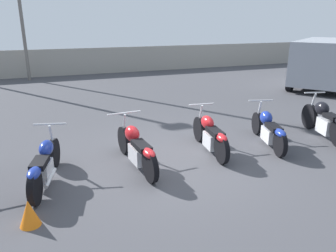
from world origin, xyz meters
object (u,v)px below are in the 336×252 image
motorcycle_slot_3 (211,135)px  motorcycle_slot_2 (136,148)px  parked_van (326,61)px  motorcycle_slot_4 (269,129)px  motorcycle_slot_1 (45,165)px  traffic_cone_near (29,213)px  motorcycle_slot_5 (325,120)px

motorcycle_slot_3 → motorcycle_slot_2: bearing=-168.1°
parked_van → motorcycle_slot_3: bearing=-95.0°
parked_van → motorcycle_slot_4: bearing=-89.1°
motorcycle_slot_2 → motorcycle_slot_1: bearing=179.6°
motorcycle_slot_3 → parked_van: parked_van is taller
motorcycle_slot_1 → motorcycle_slot_2: 1.75m
motorcycle_slot_1 → parked_van: size_ratio=0.41×
motorcycle_slot_2 → traffic_cone_near: bearing=-150.1°
parked_van → traffic_cone_near: parked_van is taller
motorcycle_slot_1 → parked_van: parked_van is taller
motorcycle_slot_3 → parked_van: size_ratio=0.40×
traffic_cone_near → motorcycle_slot_1: bearing=78.5°
motorcycle_slot_4 → parked_van: size_ratio=0.41×
motorcycle_slot_2 → motorcycle_slot_5: (4.91, 0.02, 0.04)m
motorcycle_slot_1 → motorcycle_slot_3: (3.51, 0.32, 0.02)m
motorcycle_slot_5 → parked_van: 7.17m
motorcycle_slot_1 → motorcycle_slot_3: motorcycle_slot_3 is taller
motorcycle_slot_2 → parked_van: bearing=22.3°
motorcycle_slot_1 → motorcycle_slot_3: bearing=19.5°
motorcycle_slot_1 → parked_van: (11.69, 5.21, 0.75)m
motorcycle_slot_1 → traffic_cone_near: bearing=-87.2°
motorcycle_slot_3 → motorcycle_slot_4: (1.50, -0.10, -0.02)m
motorcycle_slot_3 → parked_van: bearing=36.9°
traffic_cone_near → motorcycle_slot_2: bearing=34.7°
motorcycle_slot_5 → parked_van: parked_van is taller
motorcycle_slot_4 → traffic_cone_near: 5.47m
parked_van → traffic_cone_near: (-11.94, -6.46, -0.94)m
motorcycle_slot_3 → motorcycle_slot_4: bearing=2.1°
motorcycle_slot_1 → motorcycle_slot_4: motorcycle_slot_1 is taller
motorcycle_slot_4 → motorcycle_slot_5: size_ratio=0.99×
motorcycle_slot_3 → motorcycle_slot_4: size_ratio=0.99×
motorcycle_slot_3 → motorcycle_slot_5: 3.15m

